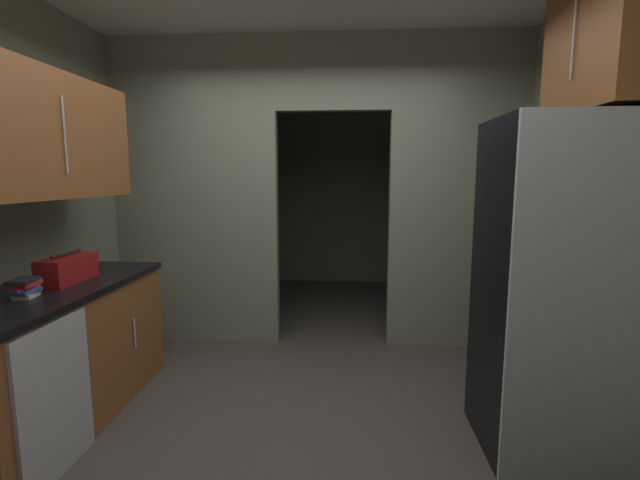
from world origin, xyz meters
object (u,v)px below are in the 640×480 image
Objects in this scene: boombox at (67,269)px; refrigerator at (557,290)px; dishwasher at (56,401)px; book_stack at (24,287)px.

refrigerator is at bearing -3.90° from boombox.
book_stack reaches higher than dishwasher.
boombox is 0.38m from book_stack.
dishwasher is 0.89m from boombox.
dishwasher is at bearing -38.81° from book_stack.
boombox is at bearing 88.99° from book_stack.
boombox is (-0.30, 0.63, 0.56)m from dishwasher.
refrigerator is 2.97m from book_stack.
book_stack is at bearing 141.19° from dishwasher.
refrigerator reaches higher than boombox.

